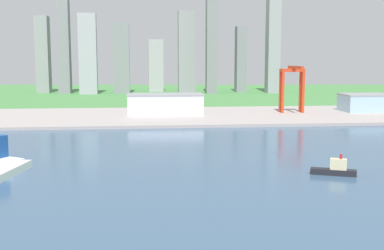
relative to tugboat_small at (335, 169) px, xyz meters
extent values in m
plane|color=#488744|center=(-81.42, 38.50, -2.87)|extent=(2400.00, 2400.00, 0.00)
cube|color=#385675|center=(-81.42, -21.50, -2.80)|extent=(840.00, 360.00, 0.15)
cube|color=#A49A97|center=(-81.42, 228.50, -1.62)|extent=(840.00, 140.00, 2.50)
cube|color=black|center=(-0.71, 0.30, -1.38)|extent=(20.46, 12.05, 2.67)
cube|color=beige|center=(1.24, -0.52, 2.39)|extent=(8.22, 6.39, 4.88)
cylinder|color=red|center=(2.18, -0.91, 5.90)|extent=(1.11, 1.11, 2.14)
cube|color=red|center=(41.75, 233.73, 18.58)|extent=(2.20, 2.20, 37.89)
cube|color=red|center=(61.05, 233.73, 18.58)|extent=(2.20, 2.20, 37.89)
cube|color=red|center=(41.75, 241.73, 18.58)|extent=(2.20, 2.20, 37.89)
cube|color=red|center=(61.05, 241.73, 18.58)|extent=(2.20, 2.20, 37.89)
cube|color=red|center=(51.40, 237.73, 38.92)|extent=(21.70, 10.00, 2.80)
cube|color=red|center=(51.40, 227.69, 41.72)|extent=(2.60, 40.18, 2.60)
cube|color=silver|center=(-66.75, 231.59, 8.38)|extent=(66.42, 30.59, 17.50)
cube|color=gray|center=(-66.75, 231.59, 17.73)|extent=(67.75, 31.20, 1.20)
cube|color=#99BCD1|center=(124.44, 240.62, 7.35)|extent=(43.06, 32.23, 15.44)
cube|color=gray|center=(124.44, 240.62, 15.67)|extent=(43.92, 32.87, 1.20)
cube|color=gray|center=(-238.00, 574.22, 55.26)|extent=(19.10, 26.14, 116.26)
cube|color=gray|center=(-203.49, 555.78, 66.31)|extent=(17.63, 23.32, 138.36)
cube|color=#A3A2B0|center=(-166.15, 534.07, 55.98)|extent=(25.94, 14.07, 117.70)
cube|color=gray|center=(-117.77, 544.80, 49.42)|extent=(23.91, 15.73, 104.57)
cube|color=#A8A6AC|center=(-65.37, 584.30, 38.04)|extent=(23.04, 24.49, 81.83)
cube|color=gray|center=(-18.67, 555.69, 59.12)|extent=(26.04, 18.11, 123.99)
cube|color=gray|center=(16.00, 530.14, 73.35)|extent=(15.23, 18.36, 152.45)
cube|color=gray|center=(66.42, 558.93, 47.83)|extent=(15.66, 21.21, 101.41)
cube|color=#94939D|center=(111.07, 534.93, 72.59)|extent=(18.50, 21.92, 150.92)
camera|label=1|loc=(-86.48, -213.64, 49.97)|focal=46.58mm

